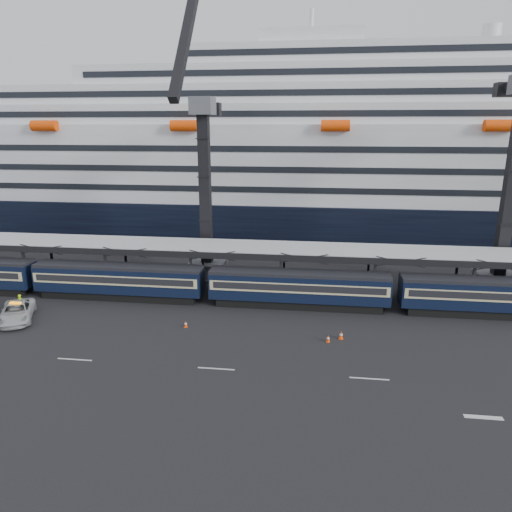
# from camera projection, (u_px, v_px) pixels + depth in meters

# --- Properties ---
(ground) EXTENTS (260.00, 260.00, 0.00)m
(ground) POSITION_uv_depth(u_px,v_px,m) (388.00, 355.00, 38.58)
(ground) COLOR black
(ground) RESTS_ON ground
(train) EXTENTS (133.05, 3.00, 4.05)m
(train) POSITION_uv_depth(u_px,v_px,m) (330.00, 289.00, 48.09)
(train) COLOR black
(train) RESTS_ON ground
(canopy) EXTENTS (130.00, 6.25, 5.53)m
(canopy) POSITION_uv_depth(u_px,v_px,m) (373.00, 252.00, 50.51)
(canopy) COLOR #9EA1A6
(canopy) RESTS_ON ground
(cruise_ship) EXTENTS (214.09, 28.84, 34.00)m
(cruise_ship) POSITION_uv_depth(u_px,v_px,m) (347.00, 164.00, 79.24)
(cruise_ship) COLOR black
(cruise_ship) RESTS_ON ground
(crane_dark_near) EXTENTS (4.50, 17.75, 35.08)m
(crane_dark_near) POSITION_uv_depth(u_px,v_px,m) (204.00, 184.00, 55.48)
(crane_dark_near) COLOR #4C4E53
(crane_dark_near) RESTS_ON ground
(pickup_truck) EXTENTS (5.32, 6.90, 1.74)m
(pickup_truck) POSITION_uv_depth(u_px,v_px,m) (17.00, 312.00, 45.44)
(pickup_truck) COLOR #A7ABAE
(pickup_truck) RESTS_ON ground
(worker) EXTENTS (0.78, 0.62, 1.85)m
(worker) POSITION_uv_depth(u_px,v_px,m) (21.00, 303.00, 47.64)
(worker) COLOR #A8D90B
(worker) RESTS_ON ground
(traffic_cone_b) EXTENTS (0.33, 0.33, 0.67)m
(traffic_cone_b) POSITION_uv_depth(u_px,v_px,m) (186.00, 324.00, 43.96)
(traffic_cone_b) COLOR #FF4708
(traffic_cone_b) RESTS_ON ground
(traffic_cone_c) EXTENTS (0.34, 0.34, 0.68)m
(traffic_cone_c) POSITION_uv_depth(u_px,v_px,m) (328.00, 338.00, 40.92)
(traffic_cone_c) COLOR #FF4708
(traffic_cone_c) RESTS_ON ground
(traffic_cone_d) EXTENTS (0.40, 0.40, 0.80)m
(traffic_cone_d) POSITION_uv_depth(u_px,v_px,m) (341.00, 335.00, 41.50)
(traffic_cone_d) COLOR #FF4708
(traffic_cone_d) RESTS_ON ground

